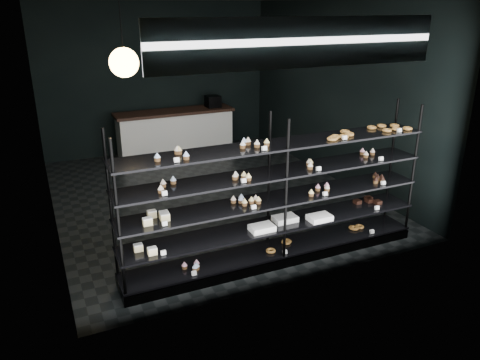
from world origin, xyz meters
The scene contains 5 objects.
room centered at (0.00, 0.00, 1.60)m, with size 5.01×6.01×3.20m.
display_shelf centered at (0.00, -2.45, 0.63)m, with size 4.00×0.50×1.91m.
signage centered at (0.00, -2.93, 2.75)m, with size 3.30×0.05×0.50m.
pendant_lamp centered at (-1.49, -1.26, 2.45)m, with size 0.36×0.36×0.91m.
service_counter centered at (0.22, 2.50, 0.50)m, with size 2.56×0.65×1.23m.
Camera 1 is at (-2.60, -7.12, 3.10)m, focal length 35.00 mm.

